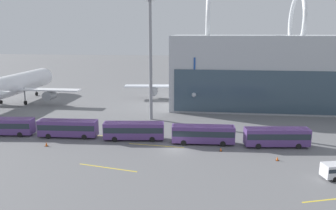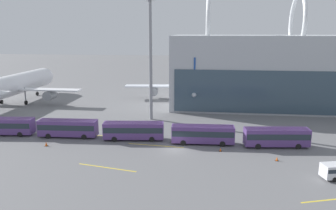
{
  "view_description": "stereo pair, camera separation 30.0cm",
  "coord_description": "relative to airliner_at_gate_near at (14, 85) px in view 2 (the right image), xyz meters",
  "views": [
    {
      "loc": [
        4.88,
        -52.74,
        19.77
      ],
      "look_at": [
        -3.27,
        16.55,
        4.0
      ],
      "focal_mm": 35.0,
      "sensor_mm": 36.0,
      "label": 1
    },
    {
      "loc": [
        5.18,
        -52.7,
        19.77
      ],
      "look_at": [
        -3.27,
        16.55,
        4.0
      ],
      "focal_mm": 35.0,
      "sensor_mm": 36.0,
      "label": 2
    }
  ],
  "objects": [
    {
      "name": "traffic_cone_1",
      "position": [
        55.67,
        -31.07,
        -4.99
      ],
      "size": [
        0.45,
        0.45,
        0.6
      ],
      "color": "black",
      "rests_on": "ground_plane"
    },
    {
      "name": "traffic_cone_2",
      "position": [
        64.3,
        -34.17,
        -4.97
      ],
      "size": [
        0.52,
        0.52,
        0.64
      ],
      "color": "black",
      "rests_on": "ground_plane"
    },
    {
      "name": "traffic_cone_0",
      "position": [
        25.26,
        -32.17,
        -4.89
      ],
      "size": [
        0.56,
        0.56,
        0.81
      ],
      "color": "black",
      "rests_on": "ground_plane"
    },
    {
      "name": "airliner_at_gate_far",
      "position": [
        48.12,
        13.09,
        -0.69
      ],
      "size": [
        39.01,
        42.98,
        13.67
      ],
      "rotation": [
        0.0,
        0.0,
        1.67
      ],
      "color": "silver",
      "rests_on": "ground_plane"
    },
    {
      "name": "lane_stripe_2",
      "position": [
        38.74,
        -39.98,
        -5.28
      ],
      "size": [
        9.35,
        2.08,
        0.01
      ],
      "primitive_type": "cube",
      "rotation": [
        0.0,
        0.0,
        -0.2
      ],
      "color": "yellow",
      "rests_on": "ground_plane"
    },
    {
      "name": "floodlight_mast",
      "position": [
        40.55,
        -12.08,
        9.46
      ],
      "size": [
        2.02,
        2.02,
        26.71
      ],
      "color": "gray",
      "rests_on": "ground_plane"
    },
    {
      "name": "lane_stripe_4",
      "position": [
        33.96,
        -25.12,
        -5.28
      ],
      "size": [
        9.48,
        2.17,
        0.01
      ],
      "primitive_type": "cube",
      "rotation": [
        0.0,
        0.0,
        0.2
      ],
      "color": "yellow",
      "rests_on": "ground_plane"
    },
    {
      "name": "shuttle_bus_2",
      "position": [
        39.85,
        -26.97,
        -3.33
      ],
      "size": [
        11.29,
        3.74,
        3.33
      ],
      "rotation": [
        0.0,
        0.0,
        0.11
      ],
      "color": "#56387A",
      "rests_on": "ground_plane"
    },
    {
      "name": "lane_stripe_1",
      "position": [
        44.4,
        -29.6,
        -5.28
      ],
      "size": [
        10.03,
        1.25,
        0.01
      ],
      "primitive_type": "cube",
      "rotation": [
        0.0,
        0.0,
        -0.1
      ],
      "color": "yellow",
      "rests_on": "ground_plane"
    },
    {
      "name": "shuttle_bus_0",
      "position": [
        14.33,
        -27.08,
        -3.33
      ],
      "size": [
        11.27,
        3.56,
        3.33
      ],
      "rotation": [
        0.0,
        0.0,
        0.09
      ],
      "color": "#56387A",
      "rests_on": "ground_plane"
    },
    {
      "name": "shuttle_bus_1",
      "position": [
        27.09,
        -26.89,
        -3.33
      ],
      "size": [
        11.2,
        3.13,
        3.33
      ],
      "rotation": [
        0.0,
        0.0,
        0.05
      ],
      "color": "#56387A",
      "rests_on": "ground_plane"
    },
    {
      "name": "airliner_at_gate_near",
      "position": [
        0.0,
        0.0,
        0.0
      ],
      "size": [
        38.63,
        38.37,
        15.23
      ],
      "rotation": [
        0.0,
        0.0,
        1.57
      ],
      "color": "white",
      "rests_on": "ground_plane"
    },
    {
      "name": "shuttle_bus_4",
      "position": [
        65.37,
        -27.7,
        -3.33
      ],
      "size": [
        11.3,
        3.81,
        3.33
      ],
      "rotation": [
        0.0,
        0.0,
        0.11
      ],
      "color": "#56387A",
      "rests_on": "ground_plane"
    },
    {
      "name": "shuttle_bus_3",
      "position": [
        52.61,
        -27.65,
        -3.33
      ],
      "size": [
        11.19,
        3.09,
        3.33
      ],
      "rotation": [
        0.0,
        0.0,
        0.05
      ],
      "color": "#56387A",
      "rests_on": "ground_plane"
    },
    {
      "name": "ground_plane",
      "position": [
        48.03,
        -31.12,
        -5.28
      ],
      "size": [
        440.0,
        440.0,
        0.0
      ],
      "primitive_type": "plane",
      "color": "slate"
    },
    {
      "name": "lane_stripe_3",
      "position": [
        67.94,
        -46.02,
        -5.28
      ],
      "size": [
        6.87,
        2.41,
        0.01
      ],
      "primitive_type": "cube",
      "rotation": [
        0.0,
        0.0,
        0.31
      ],
      "color": "yellow",
      "rests_on": "ground_plane"
    }
  ]
}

